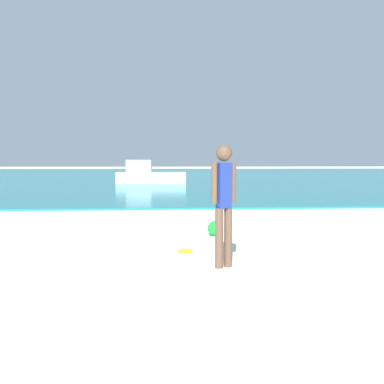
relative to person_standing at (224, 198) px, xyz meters
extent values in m
cube|color=teal|center=(-0.38, 37.08, -0.95)|extent=(160.00, 60.00, 0.06)
cylinder|color=brown|center=(-0.07, -0.03, -0.56)|extent=(0.11, 0.11, 0.85)
cylinder|color=brown|center=(0.07, 0.03, -0.56)|extent=(0.11, 0.11, 0.85)
cube|color=#233899|center=(0.00, 0.00, 0.18)|extent=(0.23, 0.19, 0.63)
sphere|color=brown|center=(0.00, 0.00, 0.63)|extent=(0.23, 0.23, 0.23)
cylinder|color=brown|center=(-0.14, -0.07, 0.22)|extent=(0.08, 0.08, 0.56)
cylinder|color=brown|center=(0.14, 0.07, 0.22)|extent=(0.08, 0.08, 0.56)
cylinder|color=yellow|center=(-0.49, 1.06, -0.97)|extent=(0.25, 0.25, 0.03)
cube|color=white|center=(-1.59, 21.41, -0.57)|extent=(4.41, 1.57, 0.70)
cube|color=silver|center=(-2.37, 21.44, 0.17)|extent=(1.61, 1.04, 0.78)
sphere|color=green|center=(0.19, 2.53, -0.83)|extent=(0.30, 0.30, 0.30)
camera|label=1|loc=(-0.85, -5.94, 0.53)|focal=40.15mm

